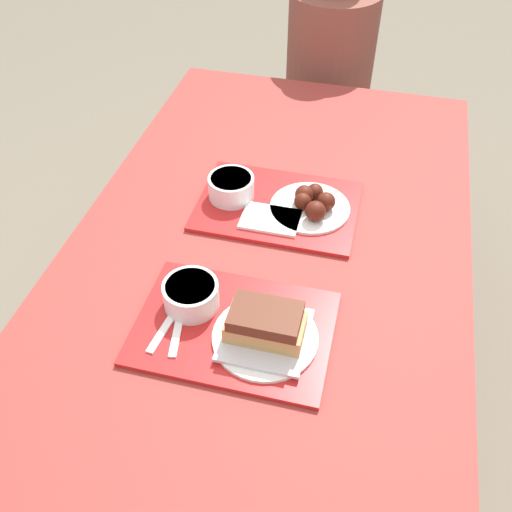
% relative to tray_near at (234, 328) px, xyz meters
% --- Properties ---
extents(ground_plane, '(12.00, 12.00, 0.00)m').
position_rel_tray_near_xyz_m(ground_plane, '(0.01, 0.16, -0.76)').
color(ground_plane, '#706656').
extents(picnic_table, '(0.96, 1.88, 0.75)m').
position_rel_tray_near_xyz_m(picnic_table, '(0.01, 0.16, -0.09)').
color(picnic_table, maroon).
rests_on(picnic_table, ground_plane).
extents(picnic_bench_far, '(0.91, 0.28, 0.45)m').
position_rel_tray_near_xyz_m(picnic_bench_far, '(0.01, 1.32, -0.37)').
color(picnic_bench_far, maroon).
rests_on(picnic_bench_far, ground_plane).
extents(tray_near, '(0.41, 0.29, 0.01)m').
position_rel_tray_near_xyz_m(tray_near, '(0.00, 0.00, 0.00)').
color(tray_near, red).
rests_on(tray_near, picnic_table).
extents(tray_far, '(0.41, 0.29, 0.01)m').
position_rel_tray_near_xyz_m(tray_far, '(0.00, 0.41, 0.00)').
color(tray_far, red).
rests_on(tray_far, picnic_table).
extents(bowl_coleslaw_near, '(0.12, 0.12, 0.06)m').
position_rel_tray_near_xyz_m(bowl_coleslaw_near, '(-0.10, 0.04, 0.04)').
color(bowl_coleslaw_near, silver).
rests_on(bowl_coleslaw_near, tray_near).
extents(brisket_sandwich_plate, '(0.22, 0.22, 0.08)m').
position_rel_tray_near_xyz_m(brisket_sandwich_plate, '(0.07, -0.01, 0.04)').
color(brisket_sandwich_plate, white).
rests_on(brisket_sandwich_plate, tray_near).
extents(plastic_fork_near, '(0.04, 0.17, 0.00)m').
position_rel_tray_near_xyz_m(plastic_fork_near, '(-0.13, -0.02, 0.01)').
color(plastic_fork_near, white).
rests_on(plastic_fork_near, tray_near).
extents(plastic_knife_near, '(0.05, 0.17, 0.00)m').
position_rel_tray_near_xyz_m(plastic_knife_near, '(-0.11, -0.02, 0.01)').
color(plastic_knife_near, white).
rests_on(plastic_knife_near, tray_near).
extents(bowl_coleslaw_far, '(0.12, 0.12, 0.06)m').
position_rel_tray_near_xyz_m(bowl_coleslaw_far, '(-0.12, 0.42, 0.04)').
color(bowl_coleslaw_far, silver).
rests_on(bowl_coleslaw_far, tray_far).
extents(wings_plate_far, '(0.20, 0.20, 0.06)m').
position_rel_tray_near_xyz_m(wings_plate_far, '(0.09, 0.41, 0.03)').
color(wings_plate_far, white).
rests_on(wings_plate_far, tray_far).
extents(napkin_far, '(0.15, 0.10, 0.01)m').
position_rel_tray_near_xyz_m(napkin_far, '(-0.00, 0.35, 0.01)').
color(napkin_far, white).
rests_on(napkin_far, tray_far).
extents(person_seated_across, '(0.32, 0.32, 0.72)m').
position_rel_tray_near_xyz_m(person_seated_across, '(0.00, 1.32, 0.00)').
color(person_seated_across, brown).
rests_on(person_seated_across, picnic_bench_far).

